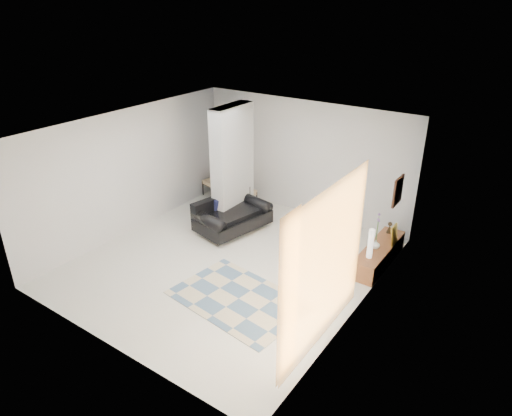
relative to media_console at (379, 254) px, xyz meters
The scene contains 17 objects.
floor 3.05m from the media_console, 145.96° to the right, with size 6.00×6.00×0.00m, color silver.
ceiling 4.00m from the media_console, 145.96° to the right, with size 6.00×6.00×0.00m, color white.
wall_back 3.08m from the media_console, 152.76° to the left, with size 6.00×6.00×0.00m, color silver.
wall_front 5.47m from the media_console, 118.19° to the right, with size 6.00×6.00×0.00m, color silver.
wall_left 5.67m from the media_console, 162.10° to the right, with size 6.00×6.00×0.00m, color silver.
wall_right 2.09m from the media_console, 82.32° to the right, with size 6.00×6.00×0.00m, color silver.
partition_column 3.81m from the media_console, behind, with size 0.35×1.20×2.80m, color #9FA3A6.
hallway_door 4.86m from the media_console, 164.78° to the left, with size 0.85×0.06×2.04m, color silver.
curtain 3.12m from the media_console, 87.00° to the right, with size 2.55×2.55×0.00m, color gold.
wall_art 1.46m from the media_console, ahead, with size 0.04×0.45×0.55m, color #34180E.
media_console is the anchor object (origin of this frame).
loveseat 3.43m from the media_console, behind, with size 1.32×1.86×0.76m.
daybed 4.52m from the media_console, 169.86° to the left, with size 1.66×1.01×0.77m.
area_rug 3.07m from the media_console, 121.90° to the right, with size 2.35×1.57×0.01m, color #C5B897.
cylinder_lamp 0.73m from the media_console, 92.17° to the right, with size 0.11×0.11×0.59m, color white.
bronze_figurine 0.73m from the media_console, 94.41° to the left, with size 0.12×0.12×0.25m, color black, non-canonical shape.
vase 0.33m from the media_console, 108.80° to the right, with size 0.18×0.18×0.19m, color white.
Camera 1 is at (4.98, -6.28, 4.99)m, focal length 32.00 mm.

